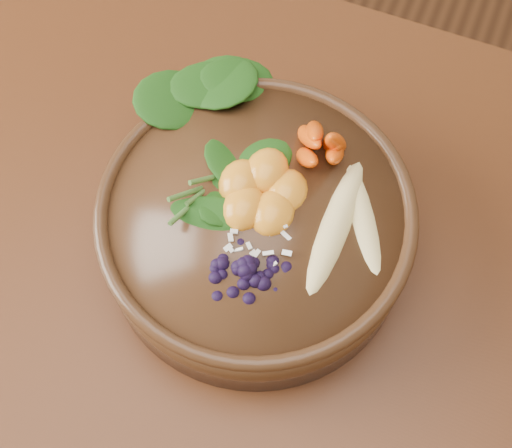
{
  "coord_description": "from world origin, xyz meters",
  "views": [
    {
      "loc": [
        0.2,
        -0.12,
        1.36
      ],
      "look_at": [
        0.1,
        0.13,
        0.8
      ],
      "focal_mm": 50.0,
      "sensor_mm": 36.0,
      "label": 1
    }
  ],
  "objects": [
    {
      "name": "banana_halves",
      "position": [
        0.18,
        0.15,
        0.84
      ],
      "size": [
        0.1,
        0.15,
        0.03
      ],
      "rotation": [
        0.0,
        0.0,
        0.19
      ],
      "color": "#E0CC84",
      "rests_on": "stoneware_bowl"
    },
    {
      "name": "stoneware_bowl",
      "position": [
        0.1,
        0.13,
        0.79
      ],
      "size": [
        0.32,
        0.32,
        0.07
      ],
      "primitive_type": "cylinder",
      "rotation": [
        0.0,
        0.0,
        0.19
      ],
      "color": "#422715",
      "rests_on": "dining_table"
    },
    {
      "name": "blueberry_pile",
      "position": [
        0.12,
        0.08,
        0.84
      ],
      "size": [
        0.14,
        0.12,
        0.04
      ],
      "primitive_type": null,
      "rotation": [
        0.0,
        0.0,
        0.19
      ],
      "color": "black",
      "rests_on": "stoneware_bowl"
    },
    {
      "name": "dining_table",
      "position": [
        0.0,
        0.0,
        0.66
      ],
      "size": [
        1.6,
        0.9,
        0.75
      ],
      "color": "#331C0C",
      "rests_on": "ground"
    },
    {
      "name": "mandarin_cluster",
      "position": [
        0.1,
        0.15,
        0.84
      ],
      "size": [
        0.09,
        0.1,
        0.03
      ],
      "primitive_type": null,
      "rotation": [
        0.0,
        0.0,
        0.19
      ],
      "color": "orange",
      "rests_on": "stoneware_bowl"
    },
    {
      "name": "carrot_cluster",
      "position": [
        0.14,
        0.22,
        0.86
      ],
      "size": [
        0.07,
        0.07,
        0.08
      ],
      "primitive_type": null,
      "rotation": [
        0.0,
        0.0,
        0.19
      ],
      "color": "#DF4509",
      "rests_on": "stoneware_bowl"
    },
    {
      "name": "kale_heap",
      "position": [
        0.05,
        0.18,
        0.84
      ],
      "size": [
        0.21,
        0.19,
        0.04
      ],
      "primitive_type": null,
      "rotation": [
        0.0,
        0.0,
        0.19
      ],
      "color": "#1D4D13",
      "rests_on": "stoneware_bowl"
    },
    {
      "name": "coconut_flakes",
      "position": [
        0.11,
        0.12,
        0.83
      ],
      "size": [
        0.1,
        0.08,
        0.01
      ],
      "primitive_type": null,
      "rotation": [
        0.0,
        0.0,
        0.19
      ],
      "color": "white",
      "rests_on": "stoneware_bowl"
    }
  ]
}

